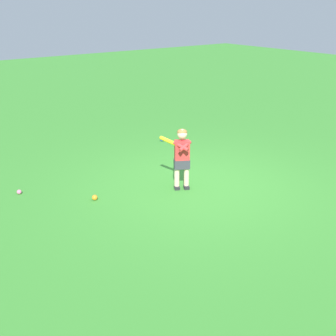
{
  "coord_description": "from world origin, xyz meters",
  "views": [
    {
      "loc": [
        -5.37,
        4.78,
        3.1
      ],
      "look_at": [
        0.13,
        0.63,
        0.45
      ],
      "focal_mm": 46.63,
      "sensor_mm": 36.0,
      "label": 1
    }
  ],
  "objects_px": {
    "play_ball_by_bucket": "(162,139)",
    "play_ball_near_batter": "(95,198)",
    "play_ball_center_lawn": "(19,192)",
    "child_batter": "(181,153)"
  },
  "relations": [
    {
      "from": "child_batter",
      "to": "play_ball_by_bucket",
      "type": "relative_size",
      "value": 11.69
    },
    {
      "from": "play_ball_near_batter",
      "to": "play_ball_center_lawn",
      "type": "distance_m",
      "value": 1.36
    },
    {
      "from": "play_ball_near_batter",
      "to": "play_ball_by_bucket",
      "type": "bearing_deg",
      "value": -55.37
    },
    {
      "from": "child_batter",
      "to": "play_ball_center_lawn",
      "type": "relative_size",
      "value": 13.53
    },
    {
      "from": "play_ball_center_lawn",
      "to": "child_batter",
      "type": "bearing_deg",
      "value": -121.85
    },
    {
      "from": "play_ball_by_bucket",
      "to": "play_ball_center_lawn",
      "type": "relative_size",
      "value": 1.16
    },
    {
      "from": "child_batter",
      "to": "play_ball_near_batter",
      "type": "height_order",
      "value": "child_batter"
    },
    {
      "from": "child_batter",
      "to": "play_ball_center_lawn",
      "type": "height_order",
      "value": "child_batter"
    },
    {
      "from": "play_ball_by_bucket",
      "to": "play_ball_near_batter",
      "type": "bearing_deg",
      "value": 124.63
    },
    {
      "from": "play_ball_center_lawn",
      "to": "play_ball_by_bucket",
      "type": "bearing_deg",
      "value": -75.74
    }
  ]
}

